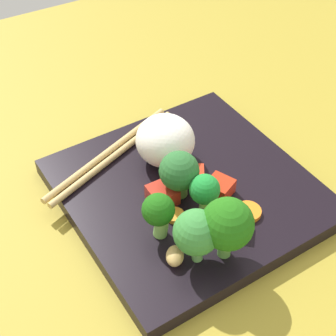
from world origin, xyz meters
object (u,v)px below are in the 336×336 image
(square_plate, at_px, (188,191))
(broccoli_floret_4, at_px, (227,225))
(rice_mound, at_px, (162,142))
(carrot_slice_0, at_px, (175,215))
(chopstick_pair, at_px, (111,154))

(square_plate, height_order, broccoli_floret_4, broccoli_floret_4)
(rice_mound, relative_size, carrot_slice_0, 3.44)
(square_plate, xyz_separation_m, broccoli_floret_4, (0.02, 0.10, 0.06))
(square_plate, relative_size, broccoli_floret_4, 3.62)
(broccoli_floret_4, relative_size, carrot_slice_0, 3.58)
(square_plate, distance_m, rice_mound, 0.07)
(broccoli_floret_4, xyz_separation_m, carrot_slice_0, (0.02, -0.07, -0.04))
(chopstick_pair, bearing_deg, carrot_slice_0, 76.55)
(square_plate, bearing_deg, rice_mound, -85.67)
(broccoli_floret_4, bearing_deg, rice_mound, -96.44)
(carrot_slice_0, distance_m, chopstick_pair, 0.13)
(broccoli_floret_4, distance_m, chopstick_pair, 0.20)
(rice_mound, height_order, carrot_slice_0, rice_mound)
(square_plate, xyz_separation_m, rice_mound, (0.00, -0.05, 0.04))
(broccoli_floret_4, bearing_deg, chopstick_pair, -80.19)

